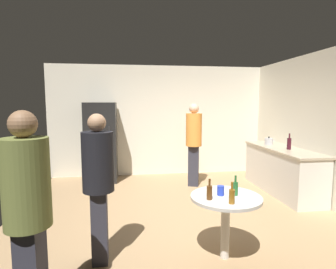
{
  "coord_description": "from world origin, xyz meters",
  "views": [
    {
      "loc": [
        -0.71,
        -4.11,
        1.77
      ],
      "look_at": [
        -0.13,
        0.1,
        1.29
      ],
      "focal_mm": 29.1,
      "sensor_mm": 36.0,
      "label": 1
    }
  ],
  "objects_px": {
    "beer_bottle_amber": "(232,196)",
    "beer_bottle_green": "(235,188)",
    "person_in_olive_shirt": "(28,206)",
    "person_in_orange_shirt": "(194,138)",
    "foreground_table": "(226,205)",
    "refrigerator": "(101,142)",
    "beer_bottle_brown": "(209,192)",
    "wine_bottle_on_counter": "(289,143)",
    "plastic_cup_blue": "(221,191)",
    "person_in_black_shirt": "(98,177)",
    "kettle": "(269,141)"
  },
  "relations": [
    {
      "from": "plastic_cup_blue",
      "to": "person_in_orange_shirt",
      "type": "distance_m",
      "value": 2.78
    },
    {
      "from": "foreground_table",
      "to": "beer_bottle_brown",
      "type": "distance_m",
      "value": 0.3
    },
    {
      "from": "person_in_orange_shirt",
      "to": "foreground_table",
      "type": "bearing_deg",
      "value": 12.56
    },
    {
      "from": "foreground_table",
      "to": "beer_bottle_green",
      "type": "height_order",
      "value": "beer_bottle_green"
    },
    {
      "from": "wine_bottle_on_counter",
      "to": "foreground_table",
      "type": "distance_m",
      "value": 2.77
    },
    {
      "from": "beer_bottle_green",
      "to": "plastic_cup_blue",
      "type": "distance_m",
      "value": 0.17
    },
    {
      "from": "wine_bottle_on_counter",
      "to": "foreground_table",
      "type": "height_order",
      "value": "wine_bottle_on_counter"
    },
    {
      "from": "refrigerator",
      "to": "person_in_olive_shirt",
      "type": "height_order",
      "value": "refrigerator"
    },
    {
      "from": "refrigerator",
      "to": "person_in_black_shirt",
      "type": "height_order",
      "value": "refrigerator"
    },
    {
      "from": "plastic_cup_blue",
      "to": "person_in_olive_shirt",
      "type": "height_order",
      "value": "person_in_olive_shirt"
    },
    {
      "from": "wine_bottle_on_counter",
      "to": "beer_bottle_amber",
      "type": "xyz_separation_m",
      "value": [
        -1.97,
        -2.16,
        -0.2
      ]
    },
    {
      "from": "person_in_orange_shirt",
      "to": "beer_bottle_green",
      "type": "bearing_deg",
      "value": 14.86
    },
    {
      "from": "kettle",
      "to": "plastic_cup_blue",
      "type": "xyz_separation_m",
      "value": [
        -1.94,
        -2.54,
        -0.18
      ]
    },
    {
      "from": "refrigerator",
      "to": "plastic_cup_blue",
      "type": "bearing_deg",
      "value": -63.94
    },
    {
      "from": "beer_bottle_brown",
      "to": "person_in_olive_shirt",
      "type": "relative_size",
      "value": 0.13
    },
    {
      "from": "beer_bottle_green",
      "to": "person_in_olive_shirt",
      "type": "relative_size",
      "value": 0.13
    },
    {
      "from": "person_in_black_shirt",
      "to": "person_in_orange_shirt",
      "type": "height_order",
      "value": "person_in_orange_shirt"
    },
    {
      "from": "kettle",
      "to": "person_in_olive_shirt",
      "type": "height_order",
      "value": "person_in_olive_shirt"
    },
    {
      "from": "beer_bottle_green",
      "to": "person_in_black_shirt",
      "type": "height_order",
      "value": "person_in_black_shirt"
    },
    {
      "from": "person_in_olive_shirt",
      "to": "foreground_table",
      "type": "bearing_deg",
      "value": 27.02
    },
    {
      "from": "beer_bottle_brown",
      "to": "person_in_black_shirt",
      "type": "relative_size",
      "value": 0.14
    },
    {
      "from": "wine_bottle_on_counter",
      "to": "beer_bottle_amber",
      "type": "bearing_deg",
      "value": -132.38
    },
    {
      "from": "refrigerator",
      "to": "beer_bottle_brown",
      "type": "height_order",
      "value": "refrigerator"
    },
    {
      "from": "beer_bottle_amber",
      "to": "beer_bottle_green",
      "type": "relative_size",
      "value": 1.0
    },
    {
      "from": "person_in_black_shirt",
      "to": "kettle",
      "type": "bearing_deg",
      "value": 35.16
    },
    {
      "from": "beer_bottle_amber",
      "to": "plastic_cup_blue",
      "type": "distance_m",
      "value": 0.27
    },
    {
      "from": "beer_bottle_amber",
      "to": "person_in_orange_shirt",
      "type": "bearing_deg",
      "value": 84.27
    },
    {
      "from": "beer_bottle_brown",
      "to": "beer_bottle_green",
      "type": "relative_size",
      "value": 1.0
    },
    {
      "from": "refrigerator",
      "to": "foreground_table",
      "type": "bearing_deg",
      "value": -63.46
    },
    {
      "from": "kettle",
      "to": "beer_bottle_brown",
      "type": "distance_m",
      "value": 3.4
    },
    {
      "from": "foreground_table",
      "to": "person_in_olive_shirt",
      "type": "relative_size",
      "value": 0.46
    },
    {
      "from": "beer_bottle_green",
      "to": "kettle",
      "type": "bearing_deg",
      "value": 55.35
    },
    {
      "from": "refrigerator",
      "to": "kettle",
      "type": "height_order",
      "value": "refrigerator"
    },
    {
      "from": "person_in_orange_shirt",
      "to": "person_in_black_shirt",
      "type": "bearing_deg",
      "value": -14.09
    },
    {
      "from": "beer_bottle_green",
      "to": "person_in_black_shirt",
      "type": "relative_size",
      "value": 0.14
    },
    {
      "from": "refrigerator",
      "to": "beer_bottle_green",
      "type": "height_order",
      "value": "refrigerator"
    },
    {
      "from": "wine_bottle_on_counter",
      "to": "person_in_orange_shirt",
      "type": "relative_size",
      "value": 0.17
    },
    {
      "from": "beer_bottle_amber",
      "to": "beer_bottle_green",
      "type": "distance_m",
      "value": 0.28
    },
    {
      "from": "plastic_cup_blue",
      "to": "person_in_olive_shirt",
      "type": "bearing_deg",
      "value": -155.79
    },
    {
      "from": "wine_bottle_on_counter",
      "to": "beer_bottle_amber",
      "type": "height_order",
      "value": "wine_bottle_on_counter"
    },
    {
      "from": "person_in_orange_shirt",
      "to": "beer_bottle_brown",
      "type": "bearing_deg",
      "value": 8.42
    },
    {
      "from": "refrigerator",
      "to": "person_in_olive_shirt",
      "type": "relative_size",
      "value": 1.04
    },
    {
      "from": "refrigerator",
      "to": "beer_bottle_brown",
      "type": "xyz_separation_m",
      "value": [
        1.51,
        -3.54,
        -0.08
      ]
    },
    {
      "from": "kettle",
      "to": "beer_bottle_brown",
      "type": "xyz_separation_m",
      "value": [
        -2.1,
        -2.66,
        -0.15
      ]
    },
    {
      "from": "refrigerator",
      "to": "foreground_table",
      "type": "xyz_separation_m",
      "value": [
        1.73,
        -3.46,
        -0.27
      ]
    },
    {
      "from": "beer_bottle_brown",
      "to": "person_in_olive_shirt",
      "type": "height_order",
      "value": "person_in_olive_shirt"
    },
    {
      "from": "beer_bottle_amber",
      "to": "refrigerator",
      "type": "bearing_deg",
      "value": 114.8
    },
    {
      "from": "kettle",
      "to": "refrigerator",
      "type": "bearing_deg",
      "value": 166.34
    },
    {
      "from": "beer_bottle_amber",
      "to": "beer_bottle_brown",
      "type": "height_order",
      "value": "same"
    },
    {
      "from": "person_in_orange_shirt",
      "to": "person_in_olive_shirt",
      "type": "xyz_separation_m",
      "value": [
        -2.11,
        -3.55,
        -0.03
      ]
    }
  ]
}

